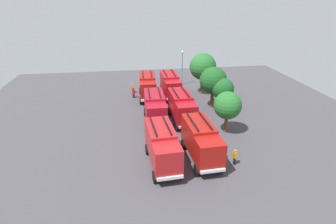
{
  "coord_description": "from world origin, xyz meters",
  "views": [
    {
      "loc": [
        32.63,
        -4.81,
        15.59
      ],
      "look_at": [
        0.0,
        0.0,
        1.4
      ],
      "focal_mm": 29.04,
      "sensor_mm": 36.0,
      "label": 1
    }
  ],
  "objects_px": {
    "fire_truck_4": "(182,106)",
    "tree_2": "(223,89)",
    "lamppost": "(182,65)",
    "fire_truck_3": "(170,84)",
    "firefighter_0": "(134,92)",
    "tree_3": "(228,106)",
    "traffic_cone_0": "(149,109)",
    "fire_truck_2": "(162,145)",
    "fire_truck_5": "(201,140)",
    "fire_truck_1": "(155,107)",
    "firefighter_1": "(132,87)",
    "firefighter_2": "(235,156)",
    "fire_truck_0": "(148,85)",
    "traffic_cone_1": "(162,138)",
    "tree_1": "(213,81)",
    "tree_0": "(203,67)"
  },
  "relations": [
    {
      "from": "tree_1",
      "to": "lamppost",
      "type": "bearing_deg",
      "value": -168.86
    },
    {
      "from": "firefighter_2",
      "to": "fire_truck_4",
      "type": "bearing_deg",
      "value": 105.28
    },
    {
      "from": "fire_truck_0",
      "to": "firefighter_0",
      "type": "distance_m",
      "value": 2.63
    },
    {
      "from": "fire_truck_0",
      "to": "lamppost",
      "type": "xyz_separation_m",
      "value": [
        -6.36,
        6.95,
        1.59
      ]
    },
    {
      "from": "fire_truck_2",
      "to": "firefighter_2",
      "type": "relative_size",
      "value": 4.56
    },
    {
      "from": "firefighter_0",
      "to": "tree_2",
      "type": "relative_size",
      "value": 0.35
    },
    {
      "from": "fire_truck_4",
      "to": "firefighter_2",
      "type": "relative_size",
      "value": 4.53
    },
    {
      "from": "firefighter_1",
      "to": "tree_1",
      "type": "bearing_deg",
      "value": -35.89
    },
    {
      "from": "firefighter_1",
      "to": "tree_3",
      "type": "relative_size",
      "value": 0.35
    },
    {
      "from": "fire_truck_0",
      "to": "fire_truck_4",
      "type": "bearing_deg",
      "value": 23.41
    },
    {
      "from": "fire_truck_3",
      "to": "traffic_cone_1",
      "type": "distance_m",
      "value": 15.02
    },
    {
      "from": "tree_0",
      "to": "fire_truck_1",
      "type": "bearing_deg",
      "value": -41.29
    },
    {
      "from": "tree_2",
      "to": "fire_truck_3",
      "type": "bearing_deg",
      "value": -136.62
    },
    {
      "from": "firefighter_2",
      "to": "lamppost",
      "type": "xyz_separation_m",
      "value": [
        -26.79,
        -0.1,
        2.85
      ]
    },
    {
      "from": "fire_truck_0",
      "to": "firefighter_1",
      "type": "xyz_separation_m",
      "value": [
        -2.86,
        -2.43,
        -1.13
      ]
    },
    {
      "from": "fire_truck_4",
      "to": "tree_2",
      "type": "height_order",
      "value": "tree_2"
    },
    {
      "from": "fire_truck_5",
      "to": "firefighter_0",
      "type": "height_order",
      "value": "fire_truck_5"
    },
    {
      "from": "fire_truck_3",
      "to": "fire_truck_5",
      "type": "distance_m",
      "value": 18.88
    },
    {
      "from": "tree_2",
      "to": "traffic_cone_1",
      "type": "relative_size",
      "value": 6.94
    },
    {
      "from": "firefighter_0",
      "to": "firefighter_2",
      "type": "bearing_deg",
      "value": -129.5
    },
    {
      "from": "fire_truck_2",
      "to": "tree_3",
      "type": "distance_m",
      "value": 10.51
    },
    {
      "from": "fire_truck_3",
      "to": "tree_0",
      "type": "relative_size",
      "value": 1.05
    },
    {
      "from": "fire_truck_5",
      "to": "firefighter_1",
      "type": "height_order",
      "value": "fire_truck_5"
    },
    {
      "from": "fire_truck_0",
      "to": "lamppost",
      "type": "bearing_deg",
      "value": 134.71
    },
    {
      "from": "fire_truck_3",
      "to": "firefighter_0",
      "type": "xyz_separation_m",
      "value": [
        -0.37,
        -6.06,
        -1.2
      ]
    },
    {
      "from": "tree_2",
      "to": "traffic_cone_0",
      "type": "relative_size",
      "value": 7.61
    },
    {
      "from": "fire_truck_1",
      "to": "fire_truck_3",
      "type": "distance_m",
      "value": 10.01
    },
    {
      "from": "tree_2",
      "to": "lamppost",
      "type": "xyz_separation_m",
      "value": [
        -13.24,
        -3.29,
        0.43
      ]
    },
    {
      "from": "traffic_cone_0",
      "to": "fire_truck_4",
      "type": "bearing_deg",
      "value": 43.43
    },
    {
      "from": "fire_truck_3",
      "to": "tree_3",
      "type": "xyz_separation_m",
      "value": [
        13.5,
        4.82,
        1.35
      ]
    },
    {
      "from": "fire_truck_3",
      "to": "tree_3",
      "type": "relative_size",
      "value": 1.39
    },
    {
      "from": "firefighter_1",
      "to": "fire_truck_0",
      "type": "bearing_deg",
      "value": -50.44
    },
    {
      "from": "traffic_cone_1",
      "to": "fire_truck_4",
      "type": "bearing_deg",
      "value": 146.14
    },
    {
      "from": "fire_truck_2",
      "to": "tree_3",
      "type": "xyz_separation_m",
      "value": [
        -5.84,
        8.64,
        1.35
      ]
    },
    {
      "from": "firefighter_2",
      "to": "traffic_cone_0",
      "type": "height_order",
      "value": "firefighter_2"
    },
    {
      "from": "fire_truck_1",
      "to": "firefighter_1",
      "type": "height_order",
      "value": "fire_truck_1"
    },
    {
      "from": "firefighter_1",
      "to": "tree_2",
      "type": "bearing_deg",
      "value": -38.33
    },
    {
      "from": "traffic_cone_0",
      "to": "firefighter_0",
      "type": "bearing_deg",
      "value": -160.7
    },
    {
      "from": "fire_truck_0",
      "to": "traffic_cone_0",
      "type": "xyz_separation_m",
      "value": [
        5.43,
        -0.29,
        -1.83
      ]
    },
    {
      "from": "firefighter_0",
      "to": "traffic_cone_0",
      "type": "xyz_separation_m",
      "value": [
        5.78,
        2.02,
        -0.63
      ]
    },
    {
      "from": "tree_3",
      "to": "traffic_cone_1",
      "type": "relative_size",
      "value": 7.34
    },
    {
      "from": "fire_truck_2",
      "to": "fire_truck_5",
      "type": "height_order",
      "value": "same"
    },
    {
      "from": "traffic_cone_1",
      "to": "lamppost",
      "type": "bearing_deg",
      "value": 162.87
    },
    {
      "from": "tree_2",
      "to": "traffic_cone_0",
      "type": "xyz_separation_m",
      "value": [
        -1.45,
        -10.53,
        -2.99
      ]
    },
    {
      "from": "fire_truck_3",
      "to": "firefighter_2",
      "type": "xyz_separation_m",
      "value": [
        20.42,
        3.3,
        -1.26
      ]
    },
    {
      "from": "tree_1",
      "to": "firefighter_2",
      "type": "bearing_deg",
      "value": -8.31
    },
    {
      "from": "traffic_cone_1",
      "to": "tree_3",
      "type": "bearing_deg",
      "value": 97.38
    },
    {
      "from": "fire_truck_3",
      "to": "traffic_cone_0",
      "type": "xyz_separation_m",
      "value": [
        5.41,
        -4.04,
        -1.83
      ]
    },
    {
      "from": "firefighter_2",
      "to": "tree_3",
      "type": "distance_m",
      "value": 7.55
    },
    {
      "from": "tree_3",
      "to": "traffic_cone_0",
      "type": "xyz_separation_m",
      "value": [
        -8.09,
        -8.86,
        -3.18
      ]
    }
  ]
}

